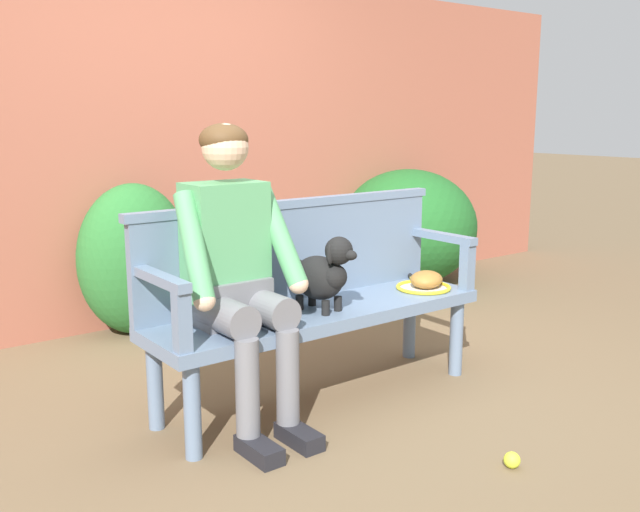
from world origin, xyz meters
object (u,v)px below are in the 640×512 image
(person_seated, at_px, (235,265))
(tennis_ball, at_px, (512,460))
(tennis_racket, at_px, (422,286))
(garden_bench, at_px, (320,320))
(dog_on_bench, at_px, (324,273))
(baseball_glove, at_px, (426,279))

(person_seated, relative_size, tennis_ball, 20.22)
(tennis_racket, height_order, tennis_ball, tennis_racket)
(garden_bench, bearing_deg, tennis_racket, -2.00)
(garden_bench, bearing_deg, person_seated, -178.84)
(dog_on_bench, bearing_deg, garden_bench, 67.09)
(baseball_glove, bearing_deg, tennis_racket, 113.55)
(person_seated, relative_size, tennis_racket, 2.35)
(person_seated, bearing_deg, tennis_racket, -0.69)
(garden_bench, height_order, baseball_glove, baseball_glove)
(dog_on_bench, distance_m, tennis_racket, 0.72)
(person_seated, relative_size, baseball_glove, 6.07)
(tennis_racket, bearing_deg, person_seated, 179.31)
(garden_bench, relative_size, dog_on_bench, 4.72)
(garden_bench, distance_m, tennis_ball, 1.09)
(baseball_glove, bearing_deg, person_seated, 145.03)
(garden_bench, xyz_separation_m, person_seated, (-0.47, -0.01, 0.33))
(baseball_glove, bearing_deg, dog_on_bench, 148.90)
(garden_bench, relative_size, baseball_glove, 7.81)
(tennis_racket, bearing_deg, garden_bench, 178.00)
(person_seated, distance_m, dog_on_bench, 0.45)
(person_seated, bearing_deg, dog_on_bench, -7.55)
(garden_bench, bearing_deg, baseball_glove, -3.00)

